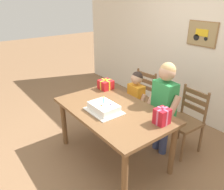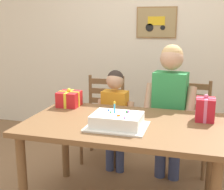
# 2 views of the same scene
# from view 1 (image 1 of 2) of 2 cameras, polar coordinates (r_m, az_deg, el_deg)

# --- Properties ---
(ground_plane) EXTENTS (20.00, 20.00, 0.00)m
(ground_plane) POSITION_cam_1_polar(r_m,az_deg,el_deg) (3.24, 0.28, -15.41)
(ground_plane) COLOR #846042
(back_wall) EXTENTS (6.40, 0.11, 2.60)m
(back_wall) POSITION_cam_1_polar(r_m,az_deg,el_deg) (3.99, 22.24, 11.35)
(back_wall) COLOR silver
(back_wall) RESTS_ON ground
(dining_table) EXTENTS (1.53, 0.92, 0.75)m
(dining_table) POSITION_cam_1_polar(r_m,az_deg,el_deg) (2.87, 0.30, -5.24)
(dining_table) COLOR brown
(dining_table) RESTS_ON ground
(birthday_cake) EXTENTS (0.44, 0.34, 0.19)m
(birthday_cake) POSITION_cam_1_polar(r_m,az_deg,el_deg) (2.75, -2.09, -3.30)
(birthday_cake) COLOR white
(birthday_cake) RESTS_ON dining_table
(gift_box_red_large) EXTENTS (0.20, 0.19, 0.17)m
(gift_box_red_large) POSITION_cam_1_polar(r_m,az_deg,el_deg) (3.40, -1.61, 2.69)
(gift_box_red_large) COLOR red
(gift_box_red_large) RESTS_ON dining_table
(gift_box_beside_cake) EXTENTS (0.15, 0.16, 0.22)m
(gift_box_beside_cake) POSITION_cam_1_polar(r_m,az_deg,el_deg) (2.54, 12.62, -5.31)
(gift_box_beside_cake) COLOR red
(gift_box_beside_cake) RESTS_ON dining_table
(chair_left) EXTENTS (0.45, 0.45, 0.92)m
(chair_left) POSITION_cam_1_polar(r_m,az_deg,el_deg) (3.80, 6.99, -0.87)
(chair_left) COLOR brown
(chair_left) RESTS_ON ground
(chair_right) EXTENTS (0.45, 0.45, 0.92)m
(chair_right) POSITION_cam_1_polar(r_m,az_deg,el_deg) (3.29, 18.18, -6.20)
(chair_right) COLOR brown
(chair_right) RESTS_ON ground
(child_older) EXTENTS (0.50, 0.29, 1.31)m
(child_older) POSITION_cam_1_polar(r_m,az_deg,el_deg) (3.01, 13.14, -1.37)
(child_older) COLOR #38426B
(child_older) RESTS_ON ground
(child_younger) EXTENTS (0.39, 0.22, 1.06)m
(child_younger) POSITION_cam_1_polar(r_m,az_deg,el_deg) (3.40, 6.08, -0.72)
(child_younger) COLOR #38426B
(child_younger) RESTS_ON ground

